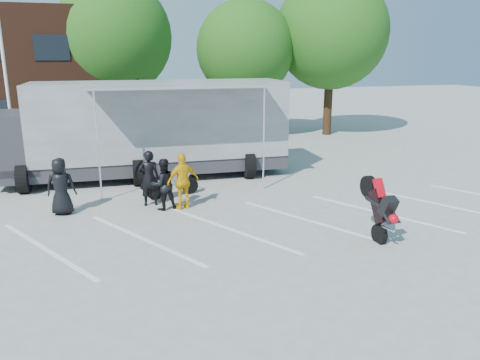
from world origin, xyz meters
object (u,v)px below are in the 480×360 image
flagpole (9,45)px  tree_right (331,32)px  tree_mid (245,49)px  tree_left (114,37)px  spectator_leather_b (149,178)px  spectator_leather_a (61,186)px  spectator_hivis (183,181)px  transporter_truck (151,177)px  spectator_leather_c (163,184)px  parked_motorcycle (173,196)px  stunt_bike_rider (366,235)px

flagpole → tree_right: size_ratio=0.88×
flagpole → tree_mid: bearing=24.0°
tree_left → spectator_leather_b: (0.30, -12.16, -4.67)m
spectator_leather_a → spectator_hivis: (3.61, -0.54, 0.01)m
flagpole → tree_left: 7.37m
tree_mid → transporter_truck: tree_mid is taller
spectator_leather_b → spectator_leather_c: size_ratio=1.11×
tree_right → spectator_leather_a: size_ratio=5.21×
flagpole → spectator_leather_a: bearing=-73.1°
parked_motorcycle → stunt_bike_rider: 6.70m
tree_mid → spectator_hivis: 13.75m
spectator_leather_a → spectator_leather_c: spectator_leather_a is taller
transporter_truck → spectator_leather_a: transporter_truck is taller
flagpole → transporter_truck: flagpole is taller
transporter_truck → spectator_hivis: 4.37m
tree_left → spectator_leather_a: size_ratio=4.93×
spectator_leather_a → spectator_hivis: spectator_hivis is taller
parked_motorcycle → stunt_bike_rider: (4.47, -4.99, 0.00)m
flagpole → spectator_hivis: bearing=-51.1°
spectator_leather_c → spectator_hivis: (0.60, -0.12, 0.08)m
tree_right → spectator_leather_c: tree_right is taller
stunt_bike_rider → spectator_hivis: bearing=138.5°
flagpole → transporter_truck: 7.53m
tree_left → transporter_truck: size_ratio=0.74×
tree_mid → spectator_hivis: bearing=-115.9°
flagpole → tree_right: bearing=15.5°
stunt_bike_rider → spectator_hivis: spectator_hivis is taller
flagpole → parked_motorcycle: size_ratio=4.20×
spectator_leather_a → spectator_leather_b: bearing=-170.9°
spectator_hivis → transporter_truck: bearing=-96.2°
stunt_bike_rider → spectator_hivis: 5.72m
tree_left → parked_motorcycle: size_ratio=4.54×
tree_left → flagpole: bearing=-125.3°
tree_right → parked_motorcycle: size_ratio=4.79×
flagpole → spectator_leather_a: size_ratio=4.57×
flagpole → tree_left: tree_left is taller
flagpole → spectator_hivis: 9.71m
parked_motorcycle → spectator_leather_a: 3.69m
spectator_leather_c → tree_left: bearing=-100.4°
tree_right → transporter_truck: 14.56m
flagpole → spectator_leather_c: (4.91, -6.70, -4.24)m
flagpole → spectator_leather_a: (1.90, -6.28, -4.18)m
tree_left → stunt_bike_rider: bearing=-71.2°
stunt_bike_rider → spectator_leather_c: size_ratio=1.12×
transporter_truck → spectator_leather_c: 4.21m
flagpole → spectator_hivis: (5.51, -6.82, -4.16)m
flagpole → tree_mid: (11.24, 5.00, -0.11)m
spectator_leather_a → flagpole: bearing=-66.5°
spectator_leather_b → tree_right: bearing=-136.7°
spectator_leather_c → flagpole: bearing=-67.2°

